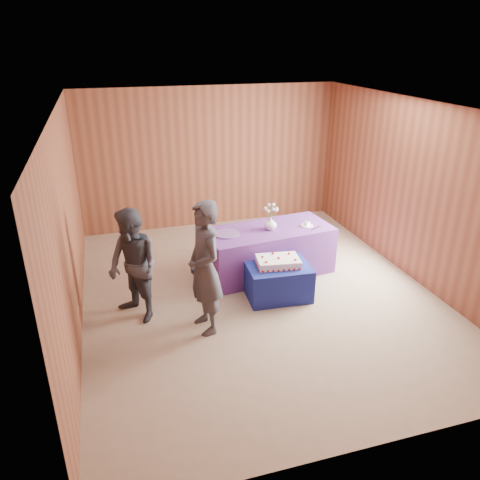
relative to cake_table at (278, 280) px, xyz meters
name	(u,v)px	position (x,y,z in m)	size (l,w,h in m)	color
ground	(258,293)	(-0.25, 0.14, -0.25)	(6.00, 6.00, 0.00)	gray
room_shell	(260,176)	(-0.25, 0.14, 1.55)	(5.04, 6.04, 2.72)	brown
cake_table	(278,280)	(0.00, 0.00, 0.00)	(0.90, 0.70, 0.50)	navy
serving_table	(268,250)	(0.12, 0.77, 0.12)	(2.00, 0.90, 0.75)	#623187
sheet_cake	(278,262)	(0.00, 0.00, 0.31)	(0.68, 0.51, 0.15)	white
vase	(270,223)	(0.14, 0.73, 0.60)	(0.19, 0.19, 0.20)	white
flower_spray	(271,208)	(0.14, 0.73, 0.85)	(0.24, 0.24, 0.18)	#266028
platter	(227,234)	(-0.56, 0.73, 0.51)	(0.39, 0.39, 0.02)	#6E4C98
plate	(307,226)	(0.75, 0.70, 0.51)	(0.20, 0.20, 0.01)	silver
cake_slice	(307,223)	(0.75, 0.70, 0.55)	(0.09, 0.09, 0.09)	white
knife	(316,228)	(0.84, 0.58, 0.50)	(0.26, 0.02, 0.00)	silver
guest_left	(205,268)	(-1.18, -0.52, 0.63)	(0.64, 0.42, 1.75)	#383741
guest_right	(133,266)	(-2.02, -0.01, 0.52)	(0.75, 0.59, 1.55)	#363741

